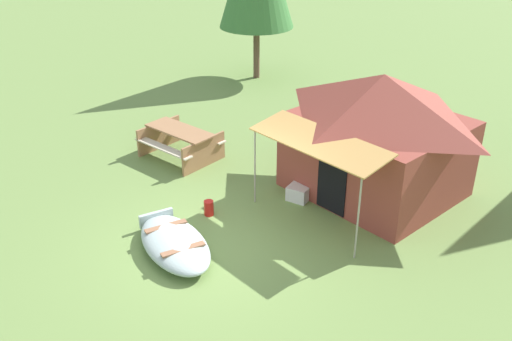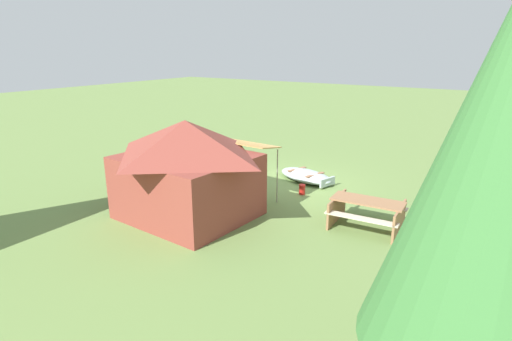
{
  "view_description": "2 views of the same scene",
  "coord_description": "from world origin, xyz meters",
  "px_view_note": "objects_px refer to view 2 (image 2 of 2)",
  "views": [
    {
      "loc": [
        6.98,
        -6.13,
        6.42
      ],
      "look_at": [
        0.0,
        1.11,
        1.23
      ],
      "focal_mm": 39.85,
      "sensor_mm": 36.0,
      "label": 1
    },
    {
      "loc": [
        -6.69,
        12.27,
        4.65
      ],
      "look_at": [
        0.38,
        1.39,
        0.79
      ],
      "focal_mm": 29.15,
      "sensor_mm": 36.0,
      "label": 2
    }
  ],
  "objects_px": {
    "canvas_cabin_tent": "(187,168)",
    "fuel_can": "(302,189)",
    "beached_rowboat": "(306,176)",
    "picnic_table": "(367,210)",
    "cooler_box": "(247,200)"
  },
  "relations": [
    {
      "from": "canvas_cabin_tent",
      "to": "fuel_can",
      "type": "bearing_deg",
      "value": -119.43
    },
    {
      "from": "beached_rowboat",
      "to": "fuel_can",
      "type": "xyz_separation_m",
      "value": [
        -0.53,
        1.36,
        -0.03
      ]
    },
    {
      "from": "cooler_box",
      "to": "fuel_can",
      "type": "height_order",
      "value": "fuel_can"
    },
    {
      "from": "cooler_box",
      "to": "fuel_can",
      "type": "xyz_separation_m",
      "value": [
        -0.96,
        -1.82,
        0.0
      ]
    },
    {
      "from": "cooler_box",
      "to": "picnic_table",
      "type": "bearing_deg",
      "value": -173.28
    },
    {
      "from": "canvas_cabin_tent",
      "to": "cooler_box",
      "type": "distance_m",
      "value": 2.21
    },
    {
      "from": "canvas_cabin_tent",
      "to": "picnic_table",
      "type": "distance_m",
      "value": 5.02
    },
    {
      "from": "picnic_table",
      "to": "fuel_can",
      "type": "height_order",
      "value": "picnic_table"
    },
    {
      "from": "beached_rowboat",
      "to": "fuel_can",
      "type": "relative_size",
      "value": 7.36
    },
    {
      "from": "beached_rowboat",
      "to": "cooler_box",
      "type": "xyz_separation_m",
      "value": [
        0.43,
        3.18,
        -0.03
      ]
    },
    {
      "from": "beached_rowboat",
      "to": "fuel_can",
      "type": "height_order",
      "value": "beached_rowboat"
    },
    {
      "from": "beached_rowboat",
      "to": "picnic_table",
      "type": "relative_size",
      "value": 1.25
    },
    {
      "from": "beached_rowboat",
      "to": "picnic_table",
      "type": "xyz_separation_m",
      "value": [
        -3.16,
        2.76,
        0.29
      ]
    },
    {
      "from": "fuel_can",
      "to": "beached_rowboat",
      "type": "bearing_deg",
      "value": -68.53
    },
    {
      "from": "beached_rowboat",
      "to": "canvas_cabin_tent",
      "type": "height_order",
      "value": "canvas_cabin_tent"
    }
  ]
}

